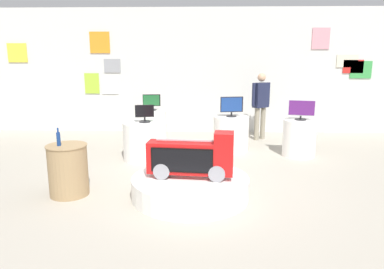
% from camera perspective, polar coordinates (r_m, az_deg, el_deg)
% --- Properties ---
extents(ground_plane, '(30.00, 30.00, 0.00)m').
position_cam_1_polar(ground_plane, '(5.88, -0.22, -8.08)').
color(ground_plane, '#A8A091').
extents(back_wall_display, '(12.68, 0.13, 3.25)m').
position_cam_1_polar(back_wall_display, '(9.76, 0.75, 9.92)').
color(back_wall_display, silver).
rests_on(back_wall_display, ground).
extents(main_display_pedestal, '(1.72, 1.72, 0.31)m').
position_cam_1_polar(main_display_pedestal, '(5.40, -0.26, -8.26)').
color(main_display_pedestal, white).
rests_on(main_display_pedestal, ground).
extents(novelty_firetruck_tv, '(1.26, 0.46, 0.69)m').
position_cam_1_polar(novelty_firetruck_tv, '(5.25, -0.03, -3.80)').
color(novelty_firetruck_tv, gray).
rests_on(novelty_firetruck_tv, main_display_pedestal).
extents(display_pedestal_left_rear, '(0.67, 0.67, 0.76)m').
position_cam_1_polar(display_pedestal_left_rear, '(7.81, 16.50, -0.51)').
color(display_pedestal_left_rear, white).
rests_on(display_pedestal_left_rear, ground).
extents(tv_on_left_rear, '(0.54, 0.23, 0.41)m').
position_cam_1_polar(tv_on_left_rear, '(7.70, 16.79, 3.83)').
color(tv_on_left_rear, black).
rests_on(tv_on_left_rear, display_pedestal_left_rear).
extents(display_pedestal_center_rear, '(0.69, 0.69, 0.76)m').
position_cam_1_polar(display_pedestal_center_rear, '(8.81, -6.28, 1.38)').
color(display_pedestal_center_rear, white).
rests_on(display_pedestal_center_rear, ground).
extents(tv_on_center_rear, '(0.42, 0.22, 0.38)m').
position_cam_1_polar(tv_on_center_rear, '(8.72, -6.37, 5.12)').
color(tv_on_center_rear, black).
rests_on(tv_on_center_rear, display_pedestal_center_rear).
extents(display_pedestal_right_rear, '(0.88, 0.88, 0.76)m').
position_cam_1_polar(display_pedestal_right_rear, '(7.29, -7.34, -0.99)').
color(display_pedestal_right_rear, white).
rests_on(display_pedestal_right_rear, ground).
extents(tv_on_right_rear, '(0.37, 0.22, 0.34)m').
position_cam_1_polar(tv_on_right_rear, '(7.18, -7.47, 3.33)').
color(tv_on_right_rear, black).
rests_on(tv_on_right_rear, display_pedestal_right_rear).
extents(display_pedestal_far_right, '(0.76, 0.76, 0.76)m').
position_cam_1_polar(display_pedestal_far_right, '(7.93, 6.15, 0.13)').
color(display_pedestal_far_right, white).
rests_on(display_pedestal_far_right, ground).
extents(tv_on_far_right, '(0.49, 0.22, 0.43)m').
position_cam_1_polar(tv_on_far_right, '(7.82, 6.25, 4.51)').
color(tv_on_far_right, black).
rests_on(tv_on_far_right, display_pedestal_far_right).
extents(side_table_round, '(0.59, 0.59, 0.77)m').
position_cam_1_polar(side_table_round, '(5.71, -18.89, -5.24)').
color(side_table_round, '#9E7F56').
rests_on(side_table_round, ground).
extents(bottle_on_side_table, '(0.06, 0.06, 0.27)m').
position_cam_1_polar(bottle_on_side_table, '(5.58, -20.25, -0.60)').
color(bottle_on_side_table, navy).
rests_on(bottle_on_side_table, side_table_round).
extents(shopper_browsing_near_truck, '(0.47, 0.38, 1.63)m').
position_cam_1_polar(shopper_browsing_near_truck, '(9.01, 10.75, 5.15)').
color(shopper_browsing_near_truck, gray).
rests_on(shopper_browsing_near_truck, ground).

